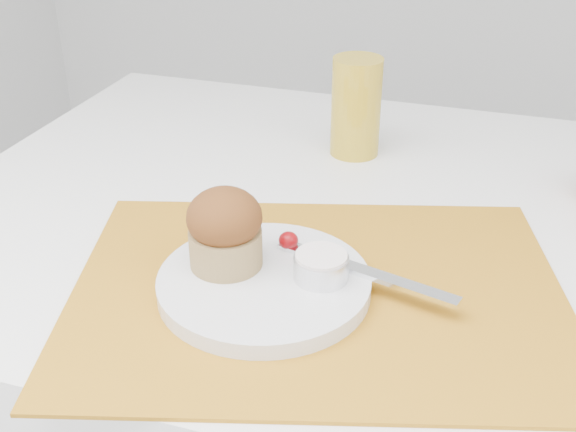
% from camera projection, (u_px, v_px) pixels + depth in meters
% --- Properties ---
extents(placemat, '(0.59, 0.50, 0.00)m').
position_uv_depth(placemat, '(318.00, 291.00, 0.75)').
color(placemat, '#B67519').
rests_on(placemat, table).
extents(plate, '(0.28, 0.28, 0.02)m').
position_uv_depth(plate, '(264.00, 283.00, 0.74)').
color(plate, silver).
rests_on(plate, placemat).
extents(ramekin, '(0.06, 0.06, 0.02)m').
position_uv_depth(ramekin, '(321.00, 267.00, 0.73)').
color(ramekin, silver).
rests_on(ramekin, plate).
extents(cream, '(0.05, 0.05, 0.01)m').
position_uv_depth(cream, '(321.00, 257.00, 0.72)').
color(cream, white).
rests_on(cream, ramekin).
extents(raspberry_near, '(0.02, 0.02, 0.02)m').
position_uv_depth(raspberry_near, '(288.00, 240.00, 0.78)').
color(raspberry_near, '#560205').
rests_on(raspberry_near, plate).
extents(raspberry_far, '(0.02, 0.02, 0.02)m').
position_uv_depth(raspberry_far, '(306.00, 262.00, 0.74)').
color(raspberry_far, '#510203').
rests_on(raspberry_far, plate).
extents(butter_knife, '(0.20, 0.07, 0.01)m').
position_uv_depth(butter_knife, '(365.00, 272.00, 0.74)').
color(butter_knife, silver).
rests_on(butter_knife, plate).
extents(juice_glass, '(0.09, 0.09, 0.14)m').
position_uv_depth(juice_glass, '(356.00, 107.00, 1.02)').
color(juice_glass, gold).
rests_on(juice_glass, table).
extents(muffin, '(0.09, 0.09, 0.09)m').
position_uv_depth(muffin, '(225.00, 229.00, 0.74)').
color(muffin, '#A3844F').
rests_on(muffin, plate).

